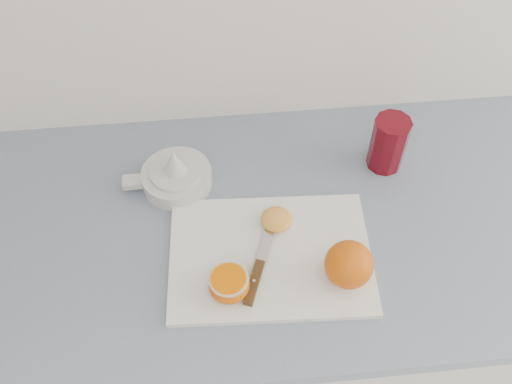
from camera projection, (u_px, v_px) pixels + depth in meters
counter at (294, 317)px, 1.47m from camera, size 2.50×0.64×0.89m
cutting_board at (270, 256)px, 1.06m from camera, size 0.39×0.29×0.01m
whole_orange at (349, 265)px, 0.99m from camera, size 0.09×0.09×0.09m
half_orange at (229, 284)px, 0.99m from camera, size 0.07×0.07×0.04m
squeezed_shell at (277, 219)px, 1.09m from camera, size 0.06×0.06×0.03m
paring_knife at (257, 274)px, 1.02m from camera, size 0.09×0.20×0.01m
citrus_juicer at (176, 175)px, 1.15m from camera, size 0.18×0.14×0.10m
red_tumbler at (388, 145)px, 1.17m from camera, size 0.08×0.08×0.12m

